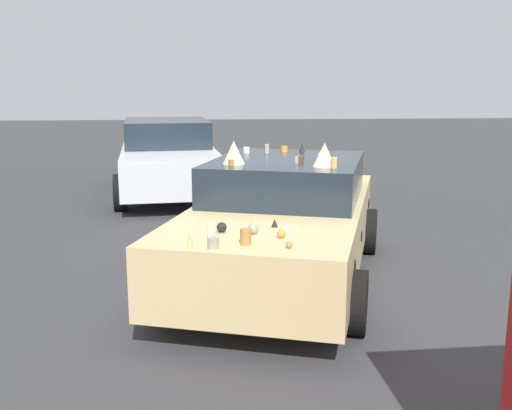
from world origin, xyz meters
TOP-DOWN VIEW (x-y plane):
  - ground_plane at (0.00, 0.00)m, footprint 60.00×60.00m
  - art_car_decorated at (0.06, -0.02)m, footprint 4.75×3.06m
  - parked_sedan_row_back_center at (5.55, 1.68)m, footprint 4.66×2.41m

SIDE VIEW (x-z plane):
  - ground_plane at x=0.00m, z-range 0.00..0.00m
  - art_car_decorated at x=0.06m, z-range -0.11..1.53m
  - parked_sedan_row_back_center at x=5.55m, z-range 0.01..1.53m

